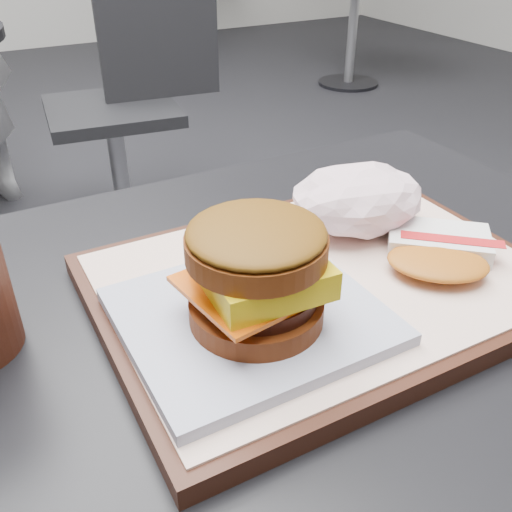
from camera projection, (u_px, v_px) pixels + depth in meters
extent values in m
cube|color=black|center=(277.00, 333.00, 0.49)|extent=(0.80, 0.60, 0.04)
cube|color=black|center=(321.00, 284.00, 0.50)|extent=(0.38, 0.28, 0.02)
cube|color=silver|center=(321.00, 275.00, 0.49)|extent=(0.36, 0.26, 0.00)
cube|color=silver|center=(250.00, 316.00, 0.44)|extent=(0.19, 0.17, 0.01)
cylinder|color=#60280D|center=(256.00, 309.00, 0.42)|extent=(0.10, 0.10, 0.02)
cylinder|color=black|center=(259.00, 293.00, 0.42)|extent=(0.09, 0.09, 0.01)
cube|color=#D75007|center=(250.00, 285.00, 0.41)|extent=(0.10, 0.10, 0.00)
cube|color=yellow|center=(261.00, 271.00, 0.40)|extent=(0.09, 0.09, 0.02)
cylinder|color=brown|center=(256.00, 247.00, 0.39)|extent=(0.10, 0.10, 0.02)
ellipsoid|color=brown|center=(256.00, 232.00, 0.39)|extent=(0.10, 0.10, 0.02)
cube|color=white|center=(438.00, 241.00, 0.52)|extent=(0.10, 0.10, 0.02)
cube|color=red|center=(452.00, 239.00, 0.51)|extent=(0.08, 0.07, 0.00)
ellipsoid|color=orange|center=(438.00, 262.00, 0.49)|extent=(0.11, 0.10, 0.01)
cylinder|color=#A5A5AA|center=(120.00, 176.00, 2.05)|extent=(0.06, 0.06, 0.44)
cube|color=black|center=(111.00, 110.00, 1.92)|extent=(0.47, 0.47, 0.04)
cube|color=black|center=(159.00, 36.00, 1.88)|extent=(0.40, 0.08, 0.40)
cylinder|color=black|center=(348.00, 83.00, 3.85)|extent=(0.40, 0.40, 0.02)
cylinder|color=#A5A5AA|center=(353.00, 26.00, 3.66)|extent=(0.06, 0.06, 0.70)
cylinder|color=black|center=(194.00, 42.00, 4.96)|extent=(0.40, 0.40, 0.02)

